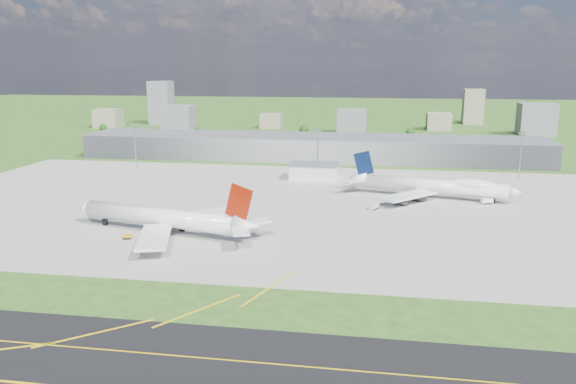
# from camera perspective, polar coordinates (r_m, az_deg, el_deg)

# --- Properties ---
(ground) EXTENTS (1400.00, 1400.00, 0.00)m
(ground) POSITION_cam_1_polar(r_m,az_deg,el_deg) (358.01, 2.01, 2.99)
(ground) COLOR #294C18
(ground) RESTS_ON ground
(apron) EXTENTS (360.00, 190.00, 0.08)m
(apron) POSITION_cam_1_polar(r_m,az_deg,el_deg) (250.01, 1.12, -1.36)
(apron) COLOR #9C998E
(apron) RESTS_ON ground
(terminal) EXTENTS (300.00, 42.00, 15.00)m
(terminal) POSITION_cam_1_polar(r_m,az_deg,el_deg) (371.52, 2.31, 4.52)
(terminal) COLOR gray
(terminal) RESTS_ON ground
(ops_building) EXTENTS (26.00, 16.00, 8.00)m
(ops_building) POSITION_cam_1_polar(r_m,az_deg,el_deg) (307.29, 2.70, 2.09)
(ops_building) COLOR silver
(ops_building) RESTS_ON ground
(mast_west) EXTENTS (3.50, 2.00, 25.90)m
(mast_west) POSITION_cam_1_polar(r_m,az_deg,el_deg) (348.96, -15.31, 5.22)
(mast_west) COLOR gray
(mast_west) RESTS_ON ground
(mast_center) EXTENTS (3.50, 2.00, 25.90)m
(mast_center) POSITION_cam_1_polar(r_m,az_deg,el_deg) (319.78, 3.03, 5.00)
(mast_center) COLOR gray
(mast_center) RESTS_ON ground
(mast_east) EXTENTS (3.50, 2.00, 25.90)m
(mast_east) POSITION_cam_1_polar(r_m,az_deg,el_deg) (327.01, 22.62, 4.20)
(mast_east) COLOR gray
(mast_east) RESTS_ON ground
(airliner_red_twin) EXTENTS (77.95, 59.72, 21.65)m
(airliner_red_twin) POSITION_cam_1_polar(r_m,az_deg,el_deg) (212.13, -12.33, -2.67)
(airliner_red_twin) COLOR white
(airliner_red_twin) RESTS_ON ground
(airliner_blue_quad) EXTENTS (78.34, 60.47, 20.68)m
(airliner_blue_quad) POSITION_cam_1_polar(r_m,az_deg,el_deg) (270.56, 14.66, 0.56)
(airliner_blue_quad) COLOR white
(airliner_blue_quad) RESTS_ON ground
(tug_yellow) EXTENTS (3.56, 2.52, 1.64)m
(tug_yellow) POSITION_cam_1_polar(r_m,az_deg,el_deg) (210.22, -16.01, -4.42)
(tug_yellow) COLOR orange
(tug_yellow) RESTS_ON ground
(van_white_near) EXTENTS (4.25, 5.82, 2.69)m
(van_white_near) POSITION_cam_1_polar(r_m,az_deg,el_deg) (245.48, 8.72, -1.46)
(van_white_near) COLOR silver
(van_white_near) RESTS_ON ground
(van_white_far) EXTENTS (5.52, 3.70, 2.60)m
(van_white_far) POSITION_cam_1_polar(r_m,az_deg,el_deg) (267.26, 19.54, -0.89)
(van_white_far) COLOR white
(van_white_far) RESTS_ON ground
(bldg_far_w) EXTENTS (24.00, 20.00, 18.00)m
(bldg_far_w) POSITION_cam_1_polar(r_m,az_deg,el_deg) (585.37, -17.81, 7.15)
(bldg_far_w) COLOR gray
(bldg_far_w) RESTS_ON ground
(bldg_w) EXTENTS (28.00, 22.00, 24.00)m
(bldg_w) POSITION_cam_1_polar(r_m,az_deg,el_deg) (534.94, -11.06, 7.35)
(bldg_w) COLOR slate
(bldg_w) RESTS_ON ground
(bldg_cw) EXTENTS (20.00, 18.00, 14.00)m
(bldg_cw) POSITION_cam_1_polar(r_m,az_deg,el_deg) (552.52, -1.72, 7.24)
(bldg_cw) COLOR gray
(bldg_cw) RESTS_ON ground
(bldg_c) EXTENTS (26.00, 20.00, 22.00)m
(bldg_c) POSITION_cam_1_polar(r_m,az_deg,el_deg) (513.00, 6.51, 7.17)
(bldg_c) COLOR slate
(bldg_c) RESTS_ON ground
(bldg_ce) EXTENTS (22.00, 24.00, 16.00)m
(bldg_ce) POSITION_cam_1_polar(r_m,az_deg,el_deg) (555.41, 15.04, 6.94)
(bldg_ce) COLOR gray
(bldg_ce) RESTS_ON ground
(bldg_e) EXTENTS (30.00, 22.00, 28.00)m
(bldg_e) POSITION_cam_1_polar(r_m,az_deg,el_deg) (539.61, 23.92, 6.75)
(bldg_e) COLOR slate
(bldg_e) RESTS_ON ground
(bldg_tall_w) EXTENTS (22.00, 20.00, 44.00)m
(bldg_tall_w) POSITION_cam_1_polar(r_m,az_deg,el_deg) (604.28, -12.75, 8.84)
(bldg_tall_w) COLOR slate
(bldg_tall_w) RESTS_ON ground
(bldg_tall_e) EXTENTS (20.00, 18.00, 36.00)m
(bldg_tall_e) POSITION_cam_1_polar(r_m,az_deg,el_deg) (619.03, 18.28, 8.23)
(bldg_tall_e) COLOR gray
(bldg_tall_e) RESTS_ON ground
(tree_far_w) EXTENTS (7.20, 7.20, 8.80)m
(tree_far_w) POSITION_cam_1_polar(r_m,az_deg,el_deg) (532.38, -18.26, 6.18)
(tree_far_w) COLOR #382314
(tree_far_w) RESTS_ON ground
(tree_w) EXTENTS (6.75, 6.75, 8.25)m
(tree_w) POSITION_cam_1_polar(r_m,az_deg,el_deg) (492.98, -9.13, 6.14)
(tree_w) COLOR #382314
(tree_w) RESTS_ON ground
(tree_c) EXTENTS (8.10, 8.10, 9.90)m
(tree_c) POSITION_cam_1_polar(r_m,az_deg,el_deg) (487.36, 1.59, 6.34)
(tree_c) COLOR #382314
(tree_c) RESTS_ON ground
(tree_e) EXTENTS (7.65, 7.65, 9.35)m
(tree_e) POSITION_cam_1_polar(r_m,az_deg,el_deg) (478.97, 12.30, 5.89)
(tree_e) COLOR #382314
(tree_e) RESTS_ON ground
(tree_far_e) EXTENTS (6.30, 6.30, 7.70)m
(tree_far_e) POSITION_cam_1_polar(r_m,az_deg,el_deg) (501.95, 22.59, 5.40)
(tree_far_e) COLOR #382314
(tree_far_e) RESTS_ON ground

